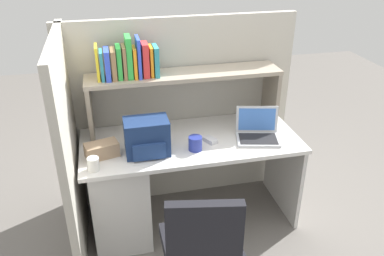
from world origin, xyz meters
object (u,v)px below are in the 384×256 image
backpack (147,137)px  computer_mouse (210,140)px  paper_cup (93,164)px  laptop (257,132)px  tissue_box (102,150)px  snack_canister (195,143)px

backpack → computer_mouse: 0.48m
computer_mouse → paper_cup: 0.85m
laptop → tissue_box: size_ratio=1.63×
backpack → paper_cup: backpack is taller
backpack → computer_mouse: bearing=6.6°
laptop → backpack: 0.82m
laptop → tissue_box: laptop is taller
laptop → paper_cup: laptop is taller
tissue_box → snack_canister: (0.64, -0.06, 0.00)m
backpack → laptop: bearing=2.5°
laptop → paper_cup: 1.20m
laptop → computer_mouse: (-0.36, 0.02, -0.03)m
snack_canister → laptop: bearing=7.7°
backpack → paper_cup: (-0.37, -0.14, -0.08)m
backpack → snack_canister: backpack is taller
backpack → paper_cup: size_ratio=3.37×
computer_mouse → backpack: bearing=159.4°
paper_cup → tissue_box: 0.17m
paper_cup → laptop: bearing=8.2°
backpack → tissue_box: size_ratio=1.36×
computer_mouse → tissue_box: size_ratio=0.47×
laptop → tissue_box: (-1.13, -0.01, -0.00)m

